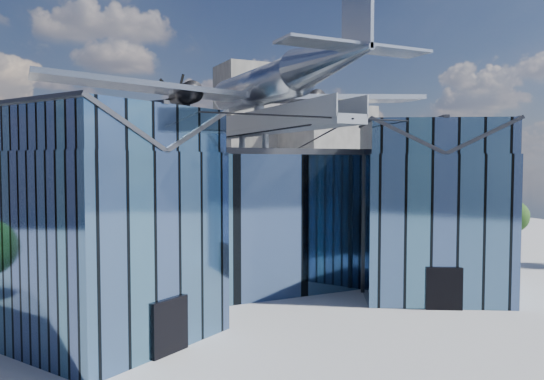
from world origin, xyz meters
name	(u,v)px	position (x,y,z in m)	size (l,w,h in m)	color
ground_plane	(286,308)	(0.00, 0.00, 0.00)	(120.00, 120.00, 0.00)	gray
museum	(249,211)	(0.00, 5.82, 5.54)	(32.88, 24.50, 17.60)	#46698F
bg_towers	(138,155)	(1.45, 50.49, 10.01)	(77.00, 24.50, 26.00)	gray
tree_side_e	(513,216)	(31.07, 9.33, 3.43)	(4.11, 4.11, 5.06)	black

